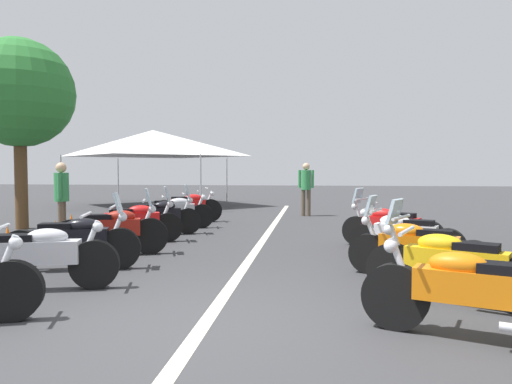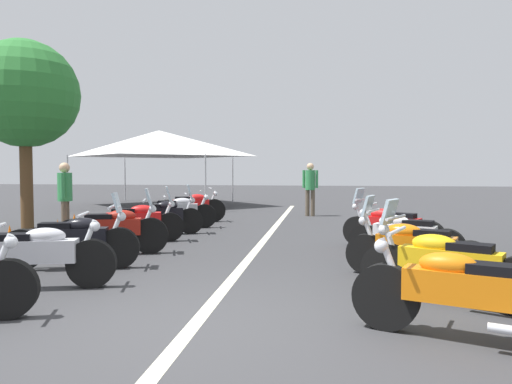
# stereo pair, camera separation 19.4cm
# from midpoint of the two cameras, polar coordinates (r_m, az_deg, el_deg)

# --- Properties ---
(ground_plane) EXTENTS (80.00, 80.00, 0.00)m
(ground_plane) POSITION_cam_midpoint_polar(r_m,az_deg,el_deg) (5.09, -6.33, -15.50)
(ground_plane) COLOR #38383A
(lane_centre_stripe) EXTENTS (21.33, 0.16, 0.01)m
(lane_centre_stripe) POSITION_cam_midpoint_polar(r_m,az_deg,el_deg) (10.04, 0.97, -6.33)
(lane_centre_stripe) COLOR beige
(lane_centre_stripe) RESTS_ON ground_plane
(motorcycle_left_row_1) EXTENTS (0.83, 2.15, 1.00)m
(motorcycle_left_row_1) POSITION_cam_midpoint_polar(r_m,az_deg,el_deg) (7.03, -24.07, -6.75)
(motorcycle_left_row_1) COLOR black
(motorcycle_left_row_1) RESTS_ON ground_plane
(motorcycle_left_row_2) EXTENTS (0.83, 2.08, 1.22)m
(motorcycle_left_row_2) POSITION_cam_midpoint_polar(r_m,az_deg,el_deg) (8.15, -20.12, -5.30)
(motorcycle_left_row_2) COLOR black
(motorcycle_left_row_2) RESTS_ON ground_plane
(motorcycle_left_row_3) EXTENTS (0.86, 2.01, 1.23)m
(motorcycle_left_row_3) POSITION_cam_midpoint_polar(r_m,az_deg,el_deg) (9.33, -15.88, -4.20)
(motorcycle_left_row_3) COLOR black
(motorcycle_left_row_3) RESTS_ON ground_plane
(motorcycle_left_row_4) EXTENTS (0.96, 2.06, 1.20)m
(motorcycle_left_row_4) POSITION_cam_midpoint_polar(r_m,az_deg,el_deg) (10.74, -13.50, -3.33)
(motorcycle_left_row_4) COLOR black
(motorcycle_left_row_4) RESTS_ON ground_plane
(motorcycle_left_row_5) EXTENTS (0.94, 2.04, 1.20)m
(motorcycle_left_row_5) POSITION_cam_midpoint_polar(r_m,az_deg,el_deg) (11.87, -10.71, -2.72)
(motorcycle_left_row_5) COLOR black
(motorcycle_left_row_5) RESTS_ON ground_plane
(motorcycle_left_row_6) EXTENTS (0.79, 2.15, 1.00)m
(motorcycle_left_row_6) POSITION_cam_midpoint_polar(r_m,az_deg,el_deg) (13.06, -8.94, -2.23)
(motorcycle_left_row_6) COLOR black
(motorcycle_left_row_6) RESTS_ON ground_plane
(motorcycle_left_row_7) EXTENTS (0.95, 1.96, 1.02)m
(motorcycle_left_row_7) POSITION_cam_midpoint_polar(r_m,az_deg,el_deg) (14.43, -7.21, -1.70)
(motorcycle_left_row_7) COLOR black
(motorcycle_left_row_7) RESTS_ON ground_plane
(motorcycle_right_row_0) EXTENTS (1.01, 2.06, 1.01)m
(motorcycle_right_row_0) POSITION_cam_midpoint_polar(r_m,az_deg,el_deg) (4.93, 24.56, -10.75)
(motorcycle_right_row_0) COLOR black
(motorcycle_right_row_0) RESTS_ON ground_plane
(motorcycle_right_row_1) EXTENTS (1.15, 1.97, 1.22)m
(motorcycle_right_row_1) POSITION_cam_midpoint_polar(r_m,az_deg,el_deg) (6.16, 22.40, -7.94)
(motorcycle_right_row_1) COLOR black
(motorcycle_right_row_1) RESTS_ON ground_plane
(motorcycle_right_row_2) EXTENTS (0.98, 1.97, 1.19)m
(motorcycle_right_row_2) POSITION_cam_midpoint_polar(r_m,az_deg,el_deg) (7.43, 18.75, -6.18)
(motorcycle_right_row_2) COLOR black
(motorcycle_right_row_2) RESTS_ON ground_plane
(motorcycle_right_row_3) EXTENTS (0.97, 1.87, 0.98)m
(motorcycle_right_row_3) POSITION_cam_midpoint_polar(r_m,az_deg,el_deg) (8.71, 17.56, -4.92)
(motorcycle_right_row_3) COLOR black
(motorcycle_right_row_3) RESTS_ON ground_plane
(motorcycle_right_row_4) EXTENTS (1.14, 1.88, 1.19)m
(motorcycle_right_row_4) POSITION_cam_midpoint_polar(r_m,az_deg,el_deg) (10.01, 16.04, -3.85)
(motorcycle_right_row_4) COLOR black
(motorcycle_right_row_4) RESTS_ON ground_plane
(traffic_cone_0) EXTENTS (0.36, 0.36, 0.61)m
(traffic_cone_0) POSITION_cam_midpoint_polar(r_m,az_deg,el_deg) (9.46, -26.45, -5.43)
(traffic_cone_0) COLOR orange
(traffic_cone_0) RESTS_ON ground_plane
(traffic_cone_1) EXTENTS (0.36, 0.36, 0.61)m
(traffic_cone_1) POSITION_cam_midpoint_polar(r_m,az_deg,el_deg) (11.29, -20.13, -4.01)
(traffic_cone_1) COLOR orange
(traffic_cone_1) RESTS_ON ground_plane
(traffic_cone_2) EXTENTS (0.36, 0.36, 0.61)m
(traffic_cone_2) POSITION_cam_midpoint_polar(r_m,az_deg,el_deg) (10.06, -21.78, -4.85)
(traffic_cone_2) COLOR orange
(traffic_cone_2) RESTS_ON ground_plane
(bystander_0) EXTENTS (0.51, 0.32, 1.73)m
(bystander_0) POSITION_cam_midpoint_polar(r_m,az_deg,el_deg) (11.76, -21.12, -0.22)
(bystander_0) COLOR brown
(bystander_0) RESTS_ON ground_plane
(bystander_2) EXTENTS (0.32, 0.52, 1.77)m
(bystander_2) POSITION_cam_midpoint_polar(r_m,az_deg,el_deg) (16.25, 6.73, 0.84)
(bystander_2) COLOR brown
(bystander_2) RESTS_ON ground_plane
(roadside_tree_1) EXTENTS (2.82, 2.82, 4.97)m
(roadside_tree_1) POSITION_cam_midpoint_polar(r_m,az_deg,el_deg) (14.31, -25.23, 10.31)
(roadside_tree_1) COLOR brown
(roadside_tree_1) RESTS_ON ground_plane
(event_tent) EXTENTS (5.95, 5.95, 3.20)m
(event_tent) POSITION_cam_midpoint_polar(r_m,az_deg,el_deg) (21.05, -11.08, 5.62)
(event_tent) COLOR white
(event_tent) RESTS_ON ground_plane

